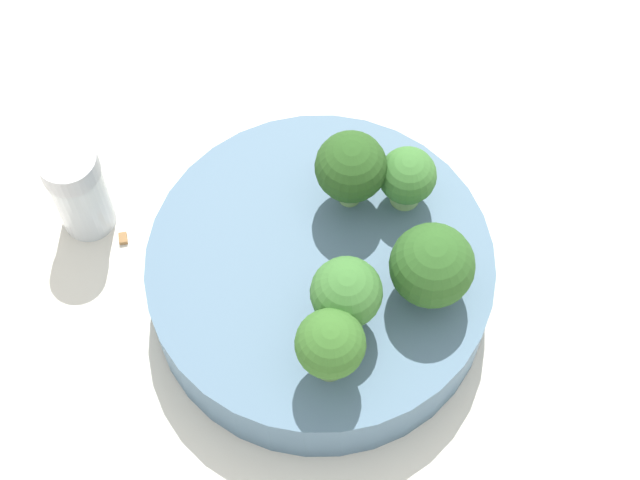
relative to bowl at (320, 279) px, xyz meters
The scene contains 9 objects.
ground_plane 0.02m from the bowl, ahead, with size 3.00×3.00×0.00m, color silver.
bowl is the anchor object (origin of this frame).
broccoli_floret_0 0.08m from the bowl, ahead, with size 0.03×0.03×0.04m.
broccoli_floret_1 0.08m from the bowl, 55.80° to the right, with size 0.05×0.05×0.05m.
broccoli_floret_2 0.07m from the bowl, 27.55° to the left, with size 0.04×0.04×0.05m.
broccoli_floret_3 0.07m from the bowl, 108.23° to the right, with size 0.04×0.04×0.05m.
broccoli_floret_4 0.08m from the bowl, 125.41° to the right, with size 0.04×0.04×0.05m.
pepper_shaker 0.15m from the bowl, 119.68° to the left, with size 0.03×0.03×0.07m.
almond_crumb_0 0.13m from the bowl, 122.57° to the left, with size 0.01×0.00×0.01m, color olive.
Camera 1 is at (-0.17, -0.20, 0.58)m, focal length 60.00 mm.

